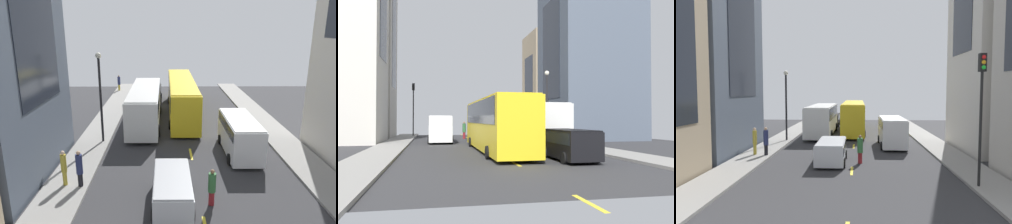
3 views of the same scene
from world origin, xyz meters
TOP-DOWN VIEW (x-y plane):
  - ground_plane at (0.00, 0.00)m, footprint 41.27×41.27m
  - sidewalk_west at (-7.38, 0.00)m, footprint 2.52×44.00m
  - sidewalk_east at (7.38, 0.00)m, footprint 2.52×44.00m
  - lane_stripe_0 at (0.00, -21.00)m, footprint 0.16×2.00m
  - lane_stripe_1 at (0.00, -12.60)m, footprint 0.16×2.00m
  - lane_stripe_2 at (0.00, -4.20)m, footprint 0.16×2.00m
  - lane_stripe_3 at (0.00, 4.20)m, footprint 0.16×2.00m
  - lane_stripe_4 at (0.00, 12.60)m, footprint 0.16×2.00m
  - lane_stripe_5 at (0.00, 21.00)m, footprint 0.16×2.00m
  - building_west_0 at (-13.60, -16.21)m, footprint 9.62×7.03m
  - building_west_1 at (-13.38, -7.02)m, footprint 9.19×10.02m
  - building_east_0 at (12.08, -15.16)m, footprint 6.54×7.53m
  - city_bus_white at (-3.63, 2.89)m, footprint 2.80×11.21m
  - streetcar_yellow at (-0.17, 5.88)m, footprint 2.70×14.70m
  - delivery_van_white at (3.40, -4.02)m, footprint 2.25×5.82m
  - car_black_0 at (-3.20, 11.85)m, footprint 1.93×4.69m
  - car_silver_1 at (-1.46, -10.45)m, footprint 2.05×4.46m
  - pedestrian_waiting_curb at (0.52, -10.56)m, footprint 0.39×0.39m
  - pedestrian_crossing_near at (-7.44, -8.72)m, footprint 0.32×0.32m
  - pedestrian_crossing_mid at (-6.54, -8.86)m, footprint 0.37×0.37m
  - traffic_light_near_corner at (6.52, -15.79)m, footprint 0.32×0.44m
  - streetlamp_near at (-6.62, -1.91)m, footprint 0.44×0.44m

SIDE VIEW (x-z plane):
  - ground_plane at x=0.00m, z-range 0.00..0.00m
  - lane_stripe_0 at x=0.00m, z-range 0.00..0.01m
  - lane_stripe_1 at x=0.00m, z-range 0.00..0.01m
  - lane_stripe_2 at x=0.00m, z-range 0.00..0.01m
  - lane_stripe_3 at x=0.00m, z-range 0.00..0.01m
  - lane_stripe_4 at x=0.00m, z-range 0.00..0.01m
  - lane_stripe_5 at x=0.00m, z-range 0.00..0.01m
  - sidewalk_west at x=-7.38m, z-range 0.00..0.15m
  - sidewalk_east at x=7.38m, z-range 0.00..0.15m
  - car_silver_1 at x=-1.46m, z-range 0.14..1.68m
  - car_black_0 at x=-3.20m, z-range 0.15..1.84m
  - pedestrian_waiting_curb at x=0.52m, z-range 0.05..2.00m
  - pedestrian_crossing_near at x=-7.44m, z-range 0.22..2.27m
  - pedestrian_crossing_mid at x=-6.54m, z-range 0.21..2.31m
  - delivery_van_white at x=3.40m, z-range 0.23..2.80m
  - city_bus_white at x=-3.63m, z-range 0.33..3.68m
  - streetcar_yellow at x=-0.17m, z-range 0.33..3.92m
  - streetlamp_near at x=-6.62m, z-range 0.93..7.69m
  - traffic_light_near_corner at x=6.52m, z-range 1.39..8.07m
  - building_west_0 at x=-13.60m, z-range 0.00..14.03m
  - building_west_1 at x=-13.38m, z-range 0.00..20.15m
  - building_east_0 at x=12.08m, z-range 0.00..27.11m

